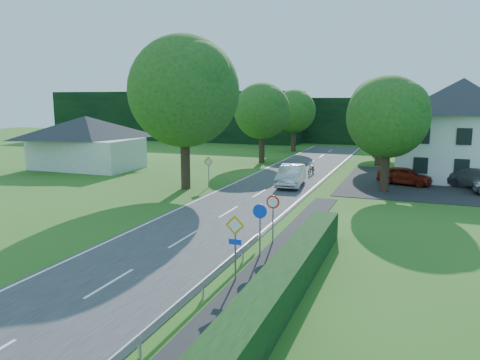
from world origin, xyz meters
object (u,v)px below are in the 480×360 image
at_px(motorcycle, 312,169).
at_px(parked_car_red, 405,176).
at_px(streetlight, 383,130).
at_px(parked_car_grey, 480,178).
at_px(moving_car, 291,176).
at_px(parasol, 428,167).

xyz_separation_m(motorcycle, parked_car_red, (8.04, -2.18, 0.15)).
distance_m(streetlight, parked_car_grey, 8.38).
bearing_deg(moving_car, parked_car_grey, 11.63).
xyz_separation_m(streetlight, moving_car, (-6.64, -2.30, -3.59)).
bearing_deg(parked_car_red, moving_car, 128.74).
relative_size(streetlight, parked_car_grey, 1.50).
bearing_deg(streetlight, parked_car_red, 41.10).
xyz_separation_m(streetlight, motorcycle, (-6.26, 3.73, -3.86)).
relative_size(parked_car_red, parked_car_grey, 0.80).
distance_m(moving_car, motorcycle, 6.05).
bearing_deg(streetlight, parasol, 54.10).
distance_m(motorcycle, parked_car_red, 8.33).
relative_size(parked_car_grey, parasol, 2.38).
height_order(streetlight, parked_car_red, streetlight).
height_order(streetlight, motorcycle, streetlight).
relative_size(motorcycle, parasol, 0.97).
distance_m(parked_car_red, parasol, 3.92).
xyz_separation_m(streetlight, parked_car_red, (1.78, 1.55, -3.70)).
bearing_deg(motorcycle, parasol, 8.01).
bearing_deg(streetlight, parked_car_grey, 15.37).
bearing_deg(parked_car_red, streetlight, 145.24).
height_order(moving_car, parked_car_red, moving_car).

